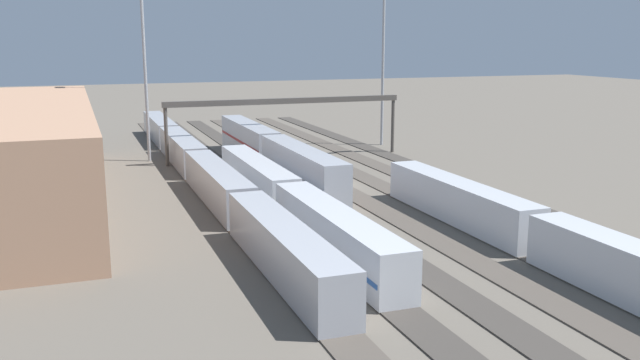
{
  "coord_description": "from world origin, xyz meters",
  "views": [
    {
      "loc": [
        -73.55,
        28.87,
        17.17
      ],
      "look_at": [
        -7.49,
        4.76,
        2.5
      ],
      "focal_mm": 38.14,
      "sensor_mm": 36.0,
      "label": 1
    }
  ],
  "objects_px": {
    "train_on_track_5": "(289,201)",
    "maintenance_shed": "(14,154)",
    "train_on_track_2": "(539,235)",
    "light_mast_0": "(384,18)",
    "signal_gantry": "(286,106)",
    "train_on_track_4": "(272,153)",
    "train_on_track_6": "(197,165)",
    "light_mast_1": "(143,22)"
  },
  "relations": [
    {
      "from": "train_on_track_5",
      "to": "maintenance_shed",
      "type": "height_order",
      "value": "maintenance_shed"
    },
    {
      "from": "train_on_track_2",
      "to": "train_on_track_5",
      "type": "bearing_deg",
      "value": 40.08
    },
    {
      "from": "light_mast_0",
      "to": "train_on_track_5",
      "type": "bearing_deg",
      "value": 144.63
    },
    {
      "from": "light_mast_0",
      "to": "signal_gantry",
      "type": "bearing_deg",
      "value": 111.18
    },
    {
      "from": "train_on_track_4",
      "to": "train_on_track_2",
      "type": "bearing_deg",
      "value": -166.37
    },
    {
      "from": "train_on_track_2",
      "to": "train_on_track_6",
      "type": "distance_m",
      "value": 44.33
    },
    {
      "from": "train_on_track_5",
      "to": "light_mast_1",
      "type": "xyz_separation_m",
      "value": [
        37.99,
        8.99,
        17.37
      ]
    },
    {
      "from": "train_on_track_2",
      "to": "maintenance_shed",
      "type": "relative_size",
      "value": 0.83
    },
    {
      "from": "train_on_track_6",
      "to": "light_mast_0",
      "type": "distance_m",
      "value": 42.63
    },
    {
      "from": "train_on_track_6",
      "to": "signal_gantry",
      "type": "height_order",
      "value": "signal_gantry"
    },
    {
      "from": "train_on_track_6",
      "to": "train_on_track_2",
      "type": "bearing_deg",
      "value": -153.18
    },
    {
      "from": "train_on_track_6",
      "to": "maintenance_shed",
      "type": "height_order",
      "value": "maintenance_shed"
    },
    {
      "from": "maintenance_shed",
      "to": "light_mast_1",
      "type": "bearing_deg",
      "value": -38.21
    },
    {
      "from": "light_mast_1",
      "to": "train_on_track_4",
      "type": "bearing_deg",
      "value": -136.16
    },
    {
      "from": "maintenance_shed",
      "to": "train_on_track_5",
      "type": "bearing_deg",
      "value": -125.16
    },
    {
      "from": "light_mast_1",
      "to": "maintenance_shed",
      "type": "height_order",
      "value": "light_mast_1"
    },
    {
      "from": "signal_gantry",
      "to": "maintenance_shed",
      "type": "xyz_separation_m",
      "value": [
        -15.52,
        35.02,
        -2.46
      ]
    },
    {
      "from": "train_on_track_5",
      "to": "light_mast_0",
      "type": "relative_size",
      "value": 1.44
    },
    {
      "from": "train_on_track_2",
      "to": "train_on_track_4",
      "type": "xyz_separation_m",
      "value": [
        41.25,
        10.0,
        0.58
      ]
    },
    {
      "from": "light_mast_1",
      "to": "train_on_track_2",
      "type": "bearing_deg",
      "value": -156.74
    },
    {
      "from": "train_on_track_6",
      "to": "light_mast_1",
      "type": "distance_m",
      "value": 24.09
    },
    {
      "from": "train_on_track_5",
      "to": "signal_gantry",
      "type": "distance_m",
      "value": 35.09
    },
    {
      "from": "signal_gantry",
      "to": "train_on_track_4",
      "type": "bearing_deg",
      "value": 152.8
    },
    {
      "from": "train_on_track_6",
      "to": "maintenance_shed",
      "type": "distance_m",
      "value": 20.68
    },
    {
      "from": "train_on_track_6",
      "to": "maintenance_shed",
      "type": "bearing_deg",
      "value": 101.61
    },
    {
      "from": "train_on_track_6",
      "to": "maintenance_shed",
      "type": "relative_size",
      "value": 1.68
    },
    {
      "from": "train_on_track_2",
      "to": "train_on_track_6",
      "type": "height_order",
      "value": "same"
    },
    {
      "from": "train_on_track_6",
      "to": "light_mast_0",
      "type": "bearing_deg",
      "value": -61.02
    },
    {
      "from": "train_on_track_5",
      "to": "signal_gantry",
      "type": "bearing_deg",
      "value": -16.79
    },
    {
      "from": "light_mast_1",
      "to": "signal_gantry",
      "type": "xyz_separation_m",
      "value": [
        -4.84,
        -18.99,
        -11.7
      ]
    },
    {
      "from": "light_mast_0",
      "to": "train_on_track_2",
      "type": "bearing_deg",
      "value": 166.79
    },
    {
      "from": "train_on_track_6",
      "to": "signal_gantry",
      "type": "relative_size",
      "value": 2.73
    },
    {
      "from": "light_mast_0",
      "to": "signal_gantry",
      "type": "distance_m",
      "value": 23.71
    },
    {
      "from": "train_on_track_5",
      "to": "light_mast_0",
      "type": "distance_m",
      "value": 52.82
    },
    {
      "from": "train_on_track_6",
      "to": "light_mast_1",
      "type": "height_order",
      "value": "light_mast_1"
    },
    {
      "from": "light_mast_1",
      "to": "signal_gantry",
      "type": "bearing_deg",
      "value": -104.3
    },
    {
      "from": "train_on_track_4",
      "to": "light_mast_1",
      "type": "height_order",
      "value": "light_mast_1"
    },
    {
      "from": "light_mast_0",
      "to": "maintenance_shed",
      "type": "relative_size",
      "value": 0.58
    },
    {
      "from": "light_mast_0",
      "to": "signal_gantry",
      "type": "relative_size",
      "value": 0.94
    },
    {
      "from": "train_on_track_5",
      "to": "light_mast_1",
      "type": "bearing_deg",
      "value": 13.31
    },
    {
      "from": "train_on_track_4",
      "to": "maintenance_shed",
      "type": "height_order",
      "value": "maintenance_shed"
    },
    {
      "from": "train_on_track_2",
      "to": "light_mast_0",
      "type": "bearing_deg",
      "value": -13.21
    }
  ]
}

